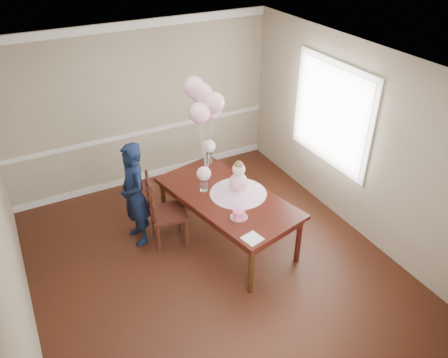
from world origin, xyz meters
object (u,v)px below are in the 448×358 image
dining_chair_seat (168,213)px  woman (134,195)px  dining_table_top (227,197)px  birthday_cake (239,214)px

dining_chair_seat → woman: size_ratio=0.31×
dining_table_top → dining_chair_seat: (-0.74, 0.36, -0.25)m
dining_chair_seat → woman: 0.53m
dining_table_top → birthday_cake: 0.52m
dining_chair_seat → dining_table_top: bearing=-16.4°
dining_chair_seat → woman: (-0.38, 0.26, 0.27)m
woman → dining_table_top: bearing=56.4°
birthday_cake → dining_table_top: bearing=78.6°
dining_table_top → woman: 1.27m
dining_table_top → dining_chair_seat: 0.86m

